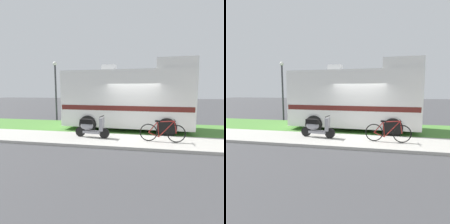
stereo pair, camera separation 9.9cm
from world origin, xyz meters
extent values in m
plane|color=#424244|center=(0.00, 0.00, 0.00)|extent=(80.00, 80.00, 0.00)
cube|color=#ADAAA3|center=(0.00, -1.20, 0.06)|extent=(24.00, 2.00, 0.12)
cube|color=#4C8438|center=(0.00, 1.50, 0.04)|extent=(24.00, 3.40, 0.08)
cube|color=silver|center=(-0.42, 1.29, 1.74)|extent=(6.75, 2.62, 2.89)
cube|color=silver|center=(2.00, 1.18, 3.44)|extent=(1.90, 2.27, 0.50)
cube|color=#591E19|center=(-0.42, 1.29, 1.31)|extent=(6.62, 2.63, 0.24)
cube|color=black|center=(2.88, 1.13, 2.25)|extent=(0.17, 1.96, 0.90)
cube|color=silver|center=(-1.42, 1.34, 3.37)|extent=(0.73, 0.63, 0.36)
cylinder|color=black|center=(1.69, 2.29, 0.45)|extent=(0.91, 0.32, 0.90)
cylinder|color=black|center=(1.59, 0.09, 0.45)|extent=(0.91, 0.32, 0.90)
cylinder|color=black|center=(-2.19, 2.48, 0.45)|extent=(0.91, 0.32, 0.90)
cylinder|color=black|center=(-2.30, 0.28, 0.45)|extent=(0.91, 0.32, 0.90)
cylinder|color=black|center=(-1.13, -1.12, 0.34)|extent=(0.45, 0.15, 0.44)
cylinder|color=black|center=(-2.26, -1.00, 0.34)|extent=(0.45, 0.15, 0.44)
cube|color=gray|center=(-1.69, -1.06, 0.36)|extent=(0.82, 0.36, 0.10)
cube|color=black|center=(-1.94, -1.04, 0.82)|extent=(0.58, 0.32, 0.20)
ellipsoid|color=gray|center=(-1.94, -1.04, 0.62)|extent=(0.63, 0.36, 0.36)
cube|color=gray|center=(-1.24, -1.11, 0.72)|extent=(0.17, 0.33, 0.56)
cylinder|color=black|center=(-1.24, -1.11, 1.07)|extent=(0.09, 0.50, 0.04)
sphere|color=white|center=(-1.24, -1.11, 0.90)|extent=(0.12, 0.12, 0.12)
torus|color=black|center=(1.82, -1.24, 0.48)|extent=(0.71, 0.06, 0.71)
torus|color=black|center=(0.74, -1.21, 0.48)|extent=(0.71, 0.06, 0.71)
cylinder|color=maroon|center=(1.44, -1.23, 0.65)|extent=(0.61, 0.05, 0.68)
cylinder|color=maroon|center=(1.12, -1.22, 0.62)|extent=(0.10, 0.04, 0.61)
cylinder|color=maroon|center=(1.41, -1.23, 0.95)|extent=(0.65, 0.05, 0.09)
cylinder|color=maroon|center=(0.94, -1.22, 0.40)|extent=(0.43, 0.05, 0.19)
cylinder|color=maroon|center=(0.91, -1.22, 0.70)|extent=(0.38, 0.05, 0.47)
cylinder|color=maroon|center=(1.78, -1.24, 0.73)|extent=(0.12, 0.04, 0.51)
cube|color=black|center=(1.08, -1.22, 0.96)|extent=(0.20, 0.10, 0.06)
cylinder|color=black|center=(1.73, -1.24, 1.02)|extent=(0.04, 0.52, 0.03)
cube|color=#1E2328|center=(-4.17, 5.94, 1.00)|extent=(2.47, 2.14, 1.45)
cube|color=black|center=(-4.17, 5.94, 1.43)|extent=(2.35, 2.15, 0.44)
cube|color=#1E2328|center=(-1.55, 5.79, 0.67)|extent=(2.99, 2.17, 0.79)
cylinder|color=black|center=(-4.40, 4.98, 0.38)|extent=(0.77, 0.28, 0.76)
cylinder|color=black|center=(-4.30, 6.91, 0.38)|extent=(0.77, 0.28, 0.76)
cylinder|color=black|center=(-1.26, 4.81, 0.38)|extent=(0.77, 0.28, 0.76)
cylinder|color=black|center=(-1.16, 6.74, 0.38)|extent=(0.77, 0.28, 0.76)
cylinder|color=#333338|center=(-5.75, 3.60, 1.96)|extent=(0.12, 0.12, 3.92)
sphere|color=silver|center=(-5.75, 3.60, 4.04)|extent=(0.28, 0.28, 0.28)
camera|label=1|loc=(0.62, -8.76, 2.20)|focal=29.75mm
camera|label=2|loc=(0.72, -8.74, 2.20)|focal=29.75mm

